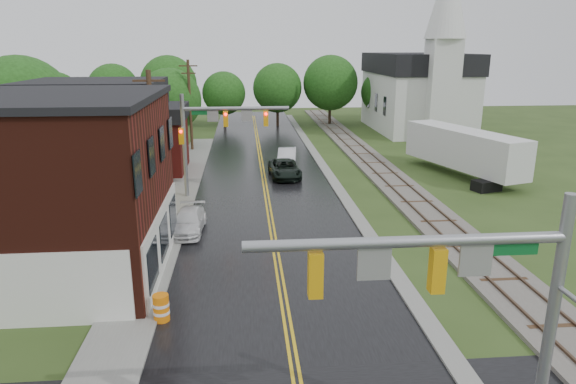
{
  "coord_description": "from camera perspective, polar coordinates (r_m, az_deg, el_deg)",
  "views": [
    {
      "loc": [
        -1.5,
        -8.16,
        10.31
      ],
      "look_at": [
        0.55,
        15.55,
        3.5
      ],
      "focal_mm": 32.0,
      "sensor_mm": 36.0,
      "label": 1
    }
  ],
  "objects": [
    {
      "name": "construction_barrel",
      "position": [
        20.89,
        -13.91,
        -12.4
      ],
      "size": [
        0.72,
        0.72,
        1.1
      ],
      "primitive_type": "cylinder",
      "rotation": [
        0.0,
        0.0,
        0.19
      ],
      "color": "orange",
      "rests_on": "ground"
    },
    {
      "name": "utility_pole_b",
      "position": [
        31.13,
        -14.72,
        5.1
      ],
      "size": [
        1.8,
        0.28,
        9.0
      ],
      "color": "#382616",
      "rests_on": "ground"
    },
    {
      "name": "sidewalk_left",
      "position": [
        35.05,
        -12.43,
        -1.53
      ],
      "size": [
        2.4,
        50.0,
        0.12
      ],
      "primitive_type": "cube",
      "color": "gray",
      "rests_on": "ground"
    },
    {
      "name": "traffic_signal_near",
      "position": [
        12.51,
        19.33,
        -10.28
      ],
      "size": [
        7.34,
        0.3,
        7.2
      ],
      "color": "gray",
      "rests_on": "ground"
    },
    {
      "name": "darkred_building",
      "position": [
        44.74,
        -15.87,
        4.91
      ],
      "size": [
        7.0,
        6.0,
        4.4
      ],
      "primitive_type": "cube",
      "color": "#3F0F0C",
      "rests_on": "ground"
    },
    {
      "name": "suv_dark",
      "position": [
        41.52,
        -0.38,
        2.58
      ],
      "size": [
        2.57,
        5.14,
        1.4
      ],
      "primitive_type": "imported",
      "rotation": [
        0.0,
        0.0,
        0.05
      ],
      "color": "black",
      "rests_on": "ground"
    },
    {
      "name": "curb_right",
      "position": [
        44.91,
        4.03,
        2.65
      ],
      "size": [
        0.8,
        70.0,
        0.12
      ],
      "primitive_type": "cube",
      "color": "gray",
      "rests_on": "ground"
    },
    {
      "name": "tree_left_e",
      "position": [
        54.84,
        -12.81,
        9.82
      ],
      "size": [
        6.4,
        6.4,
        8.16
      ],
      "color": "black",
      "rests_on": "ground"
    },
    {
      "name": "sedan_silver",
      "position": [
        45.8,
        -0.1,
        3.91
      ],
      "size": [
        2.12,
        4.68,
        1.49
      ],
      "primitive_type": "imported",
      "rotation": [
        0.0,
        0.0,
        -0.12
      ],
      "color": "silver",
      "rests_on": "ground"
    },
    {
      "name": "tree_left_b",
      "position": [
        43.51,
        -27.27,
        8.16
      ],
      "size": [
        7.6,
        7.6,
        9.69
      ],
      "color": "black",
      "rests_on": "ground"
    },
    {
      "name": "brick_building",
      "position": [
        26.37,
        -29.39,
        0.36
      ],
      "size": [
        14.3,
        10.3,
        8.3
      ],
      "color": "#42160E",
      "rests_on": "ground"
    },
    {
      "name": "pickup_white",
      "position": [
        29.89,
        -11.03,
        -3.25
      ],
      "size": [
        1.96,
        4.39,
        1.25
      ],
      "primitive_type": "imported",
      "rotation": [
        0.0,
        0.0,
        -0.05
      ],
      "color": "white",
      "rests_on": "ground"
    },
    {
      "name": "utility_pole_c",
      "position": [
        52.73,
        -10.83,
        9.6
      ],
      "size": [
        1.8,
        0.28,
        9.0
      ],
      "color": "#382616",
      "rests_on": "ground"
    },
    {
      "name": "church",
      "position": [
        65.68,
        14.48,
        11.57
      ],
      "size": [
        10.4,
        18.4,
        20.0
      ],
      "color": "silver",
      "rests_on": "ground"
    },
    {
      "name": "main_road",
      "position": [
        39.56,
        -2.6,
        0.84
      ],
      "size": [
        10.0,
        90.0,
        0.02
      ],
      "primitive_type": "cube",
      "color": "black",
      "rests_on": "ground"
    },
    {
      "name": "tree_left_c",
      "position": [
        49.96,
        -19.43,
        8.41
      ],
      "size": [
        6.0,
        6.0,
        7.65
      ],
      "color": "black",
      "rests_on": "ground"
    },
    {
      "name": "yellow_house",
      "position": [
        36.17,
        -20.11,
        3.65
      ],
      "size": [
        8.0,
        7.0,
        6.4
      ],
      "primitive_type": "cube",
      "color": "tan",
      "rests_on": "ground"
    },
    {
      "name": "railroad",
      "position": [
        45.82,
        9.74,
        2.86
      ],
      "size": [
        3.2,
        80.0,
        0.3
      ],
      "color": "#59544C",
      "rests_on": "ground"
    },
    {
      "name": "semi_trailer",
      "position": [
        43.94,
        18.96,
        4.54
      ],
      "size": [
        6.02,
        12.26,
        3.81
      ],
      "color": "black",
      "rests_on": "ground"
    },
    {
      "name": "traffic_signal_far",
      "position": [
        35.62,
        -8.12,
        7.19
      ],
      "size": [
        7.34,
        0.43,
        7.2
      ],
      "color": "gray",
      "rests_on": "ground"
    }
  ]
}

